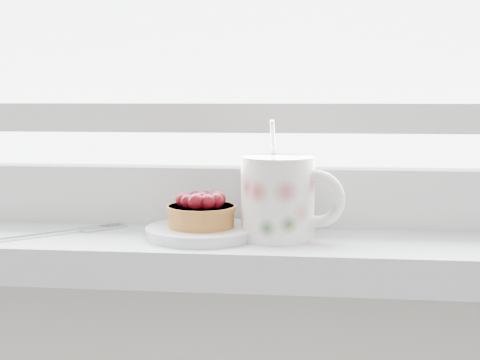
# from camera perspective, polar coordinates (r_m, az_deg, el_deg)

# --- Properties ---
(saucer) EXTENTS (0.12, 0.12, 0.01)m
(saucer) POSITION_cam_1_polar(r_m,az_deg,el_deg) (0.75, -3.30, -4.45)
(saucer) COLOR silver
(saucer) RESTS_ON windowsill
(raspberry_tart) EXTENTS (0.08, 0.08, 0.04)m
(raspberry_tart) POSITION_cam_1_polar(r_m,az_deg,el_deg) (0.74, -3.30, -2.67)
(raspberry_tart) COLOR #995B21
(raspberry_tart) RESTS_ON saucer
(floral_mug) EXTENTS (0.12, 0.10, 0.13)m
(floral_mug) POSITION_cam_1_polar(r_m,az_deg,el_deg) (0.73, 3.47, -1.40)
(floral_mug) COLOR silver
(floral_mug) RESTS_ON windowsill
(fork) EXTENTS (0.14, 0.13, 0.00)m
(fork) POSITION_cam_1_polar(r_m,az_deg,el_deg) (0.79, -15.66, -4.42)
(fork) COLOR silver
(fork) RESTS_ON windowsill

